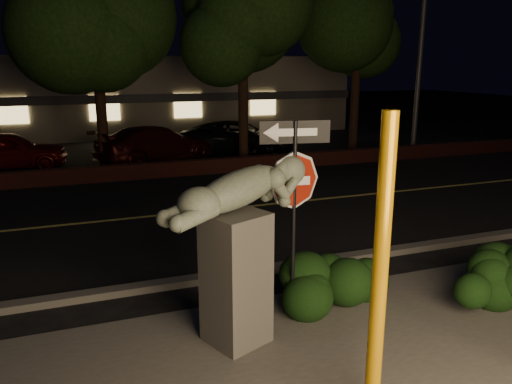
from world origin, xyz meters
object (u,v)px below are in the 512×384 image
yellow_pole_left (380,275)px  signpost (294,181)px  sculpture (238,236)px  parked_car_darkred (157,144)px  parked_car_dark (239,138)px  parked_car_red (6,150)px

yellow_pole_left → signpost: yellow_pole_left is taller
yellow_pole_left → sculpture: 2.08m
signpost → parked_car_darkred: signpost is taller
yellow_pole_left → signpost: 2.31m
parked_car_darkred → parked_car_dark: parked_car_darkred is taller
parked_car_darkred → signpost: bearing=155.8°
sculpture → yellow_pole_left: bearing=-88.4°
sculpture → parked_car_red: sculpture is taller
sculpture → parked_car_darkred: 13.14m
parked_car_dark → parked_car_red: bearing=117.7°
signpost → parked_car_darkred: (0.07, 12.71, -1.36)m
parked_car_darkred → parked_car_red: bearing=61.7°
parked_car_red → parked_car_darkred: size_ratio=0.85×
parked_car_red → parked_car_dark: size_ratio=0.83×
parked_car_darkred → parked_car_dark: size_ratio=0.97×
sculpture → parked_car_darkred: bearing=63.0°
parked_car_darkred → sculpture: bearing=151.7°
yellow_pole_left → parked_car_dark: (3.61, 15.54, -0.93)m
parked_car_red → parked_car_darkred: parked_car_darkred is taller
sculpture → parked_car_red: bearing=84.6°
signpost → parked_car_red: 14.14m
signpost → parked_car_dark: signpost is taller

